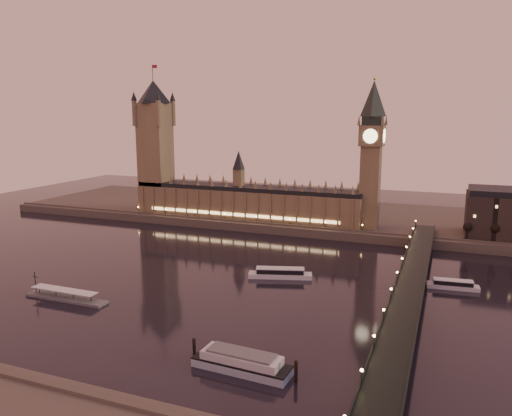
{
  "coord_description": "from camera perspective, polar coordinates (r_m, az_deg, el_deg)",
  "views": [
    {
      "loc": [
        105.8,
        -229.47,
        86.16
      ],
      "look_at": [
        2.04,
        35.0,
        32.04
      ],
      "focal_mm": 35.0,
      "sensor_mm": 36.0,
      "label": 1
    }
  ],
  "objects": [
    {
      "name": "big_ben",
      "position": [
        354.96,
        13.08,
        6.92
      ],
      "size": [
        17.68,
        17.68,
        104.0
      ],
      "color": "brown",
      "rests_on": "ground"
    },
    {
      "name": "victoria_tower",
      "position": [
        417.41,
        -11.46,
        7.78
      ],
      "size": [
        31.68,
        31.68,
        118.0
      ],
      "color": "brown",
      "rests_on": "ground"
    },
    {
      "name": "bare_tree_1",
      "position": [
        347.09,
        25.6,
        -2.18
      ],
      "size": [
        5.7,
        5.7,
        11.6
      ],
      "color": "black",
      "rests_on": "ground"
    },
    {
      "name": "ground",
      "position": [
        266.97,
        -3.18,
        -8.06
      ],
      "size": [
        700.0,
        700.0,
        0.0
      ],
      "primitive_type": "plane",
      "color": "black",
      "rests_on": "ground"
    },
    {
      "name": "pontoon_pier",
      "position": [
        254.0,
        -20.89,
        -9.49
      ],
      "size": [
        42.85,
        7.14,
        11.43
      ],
      "color": "#595B5E",
      "rests_on": "ground"
    },
    {
      "name": "moored_barge",
      "position": [
        177.11,
        -1.66,
        -17.19
      ],
      "size": [
        39.73,
        11.6,
        7.29
      ],
      "rotation": [
        0.0,
        0.0,
        -0.06
      ],
      "color": "#9CB1C7",
      "rests_on": "ground"
    },
    {
      "name": "bare_tree_0",
      "position": [
        346.22,
        23.25,
        -2.03
      ],
      "size": [
        5.7,
        5.7,
        11.6
      ],
      "color": "black",
      "rests_on": "ground"
    },
    {
      "name": "palace_of_westminster",
      "position": [
        385.06,
        -1.17,
        1.15
      ],
      "size": [
        180.0,
        26.62,
        52.0
      ],
      "color": "brown",
      "rests_on": "ground"
    },
    {
      "name": "far_embankment",
      "position": [
        410.21,
        10.32,
        -1.09
      ],
      "size": [
        560.0,
        130.0,
        6.0
      ],
      "primitive_type": "cube",
      "color": "#423D35",
      "rests_on": "ground"
    },
    {
      "name": "cruise_boat_b",
      "position": [
        270.05,
        21.59,
        -8.16
      ],
      "size": [
        25.2,
        8.69,
        4.56
      ],
      "rotation": [
        0.0,
        0.0,
        0.1
      ],
      "color": "silver",
      "rests_on": "ground"
    },
    {
      "name": "cruise_boat_a",
      "position": [
        267.71,
        2.78,
        -7.47
      ],
      "size": [
        34.26,
        16.68,
        5.37
      ],
      "rotation": [
        0.0,
        0.0,
        0.29
      ],
      "color": "silver",
      "rests_on": "ground"
    },
    {
      "name": "westminster_bridge",
      "position": [
        243.64,
        17.06,
        -9.04
      ],
      "size": [
        13.2,
        260.0,
        15.3
      ],
      "color": "black",
      "rests_on": "ground"
    }
  ]
}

